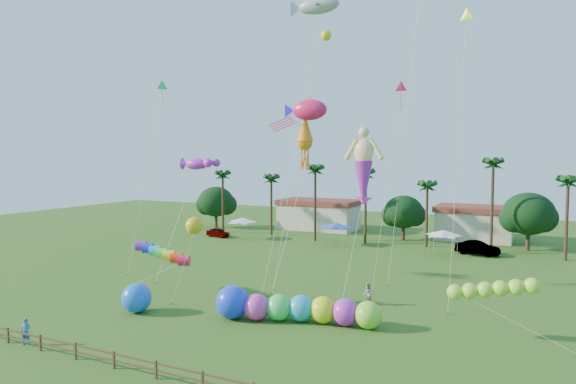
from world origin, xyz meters
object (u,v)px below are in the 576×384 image
at_px(car_a, 218,232).
at_px(car_b, 478,248).
at_px(blue_ball, 137,298).
at_px(spectator_a, 26,332).
at_px(caterpillar_inflatable, 291,308).
at_px(spectator_b, 368,294).

bearing_deg(car_a, car_b, -76.42).
distance_m(car_b, blue_ball, 41.24).
bearing_deg(blue_ball, car_b, 59.76).
relative_size(car_a, car_b, 0.77).
distance_m(spectator_a, caterpillar_inflatable, 17.30).
bearing_deg(car_a, spectator_b, -118.22).
xyz_separation_m(car_a, caterpillar_inflatable, (26.47, -30.20, 0.37)).
height_order(car_a, caterpillar_inflatable, caterpillar_inflatable).
xyz_separation_m(caterpillar_inflatable, blue_ball, (-11.49, -3.13, 0.09)).
bearing_deg(car_b, spectator_a, 160.94).
height_order(caterpillar_inflatable, blue_ball, caterpillar_inflatable).
height_order(car_a, spectator_b, spectator_b).
bearing_deg(spectator_a, car_b, 34.56).
bearing_deg(car_b, caterpillar_inflatable, 172.00).
relative_size(car_b, blue_ball, 2.25).
bearing_deg(caterpillar_inflatable, blue_ball, -178.78).
bearing_deg(car_b, spectator_b, 175.80).
bearing_deg(caterpillar_inflatable, car_b, 60.01).
relative_size(spectator_b, blue_ball, 0.79).
relative_size(car_a, caterpillar_inflatable, 0.32).
height_order(spectator_b, caterpillar_inflatable, caterpillar_inflatable).
relative_size(car_b, spectator_b, 2.84).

